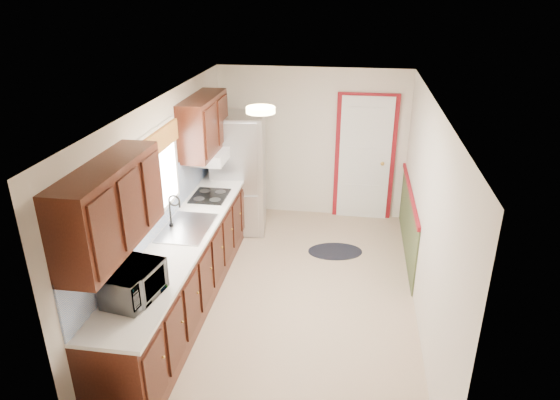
% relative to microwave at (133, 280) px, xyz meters
% --- Properties ---
extents(room_shell, '(3.20, 5.20, 2.52)m').
position_rel_microwave_xyz_m(room_shell, '(1.20, 1.62, 0.07)').
color(room_shell, tan).
rests_on(room_shell, ground).
extents(kitchen_run, '(0.63, 4.00, 2.20)m').
position_rel_microwave_xyz_m(kitchen_run, '(-0.04, 1.33, -0.32)').
color(kitchen_run, '#36140C').
rests_on(kitchen_run, ground).
extents(back_wall_trim, '(1.12, 2.30, 2.08)m').
position_rel_microwave_xyz_m(back_wall_trim, '(2.19, 3.83, -0.24)').
color(back_wall_trim, maroon).
rests_on(back_wall_trim, ground).
extents(ceiling_fixture, '(0.30, 0.30, 0.06)m').
position_rel_microwave_xyz_m(ceiling_fixture, '(0.90, 1.42, 1.23)').
color(ceiling_fixture, '#FFD88C').
rests_on(ceiling_fixture, room_shell).
extents(microwave, '(0.40, 0.60, 0.38)m').
position_rel_microwave_xyz_m(microwave, '(0.00, 0.00, 0.00)').
color(microwave, white).
rests_on(microwave, kitchen_run).
extents(refrigerator, '(0.84, 0.80, 1.82)m').
position_rel_microwave_xyz_m(refrigerator, '(0.18, 3.37, -0.22)').
color(refrigerator, '#B7B7BC').
rests_on(refrigerator, ground).
extents(rug, '(0.85, 0.62, 0.01)m').
position_rel_microwave_xyz_m(rug, '(1.69, 2.81, -1.12)').
color(rug, black).
rests_on(rug, ground).
extents(cooktop, '(0.45, 0.54, 0.02)m').
position_rel_microwave_xyz_m(cooktop, '(0.01, 2.37, -0.18)').
color(cooktop, black).
rests_on(cooktop, kitchen_run).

